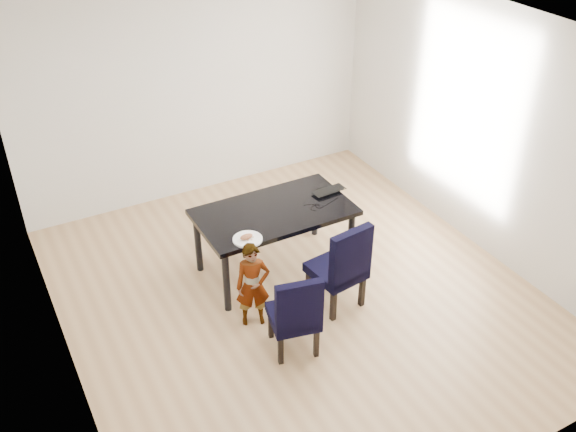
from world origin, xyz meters
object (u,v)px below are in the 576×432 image
plate (248,239)px  chair_right (336,263)px  dining_table (274,240)px  child (253,285)px  laptop (326,189)px  chair_left (293,310)px

plate → chair_right: bearing=-30.0°
dining_table → child: 0.87m
dining_table → chair_right: bearing=-70.4°
plate → laptop: bearing=21.0°
dining_table → chair_left: bearing=-109.4°
dining_table → laptop: laptop is taller
chair_left → child: size_ratio=0.98×
child → plate: (0.10, 0.30, 0.31)m
child → plate: size_ratio=3.13×
chair_left → child: 0.51m
chair_left → laptop: bearing=61.3°
plate → laptop: laptop is taller
child → laptop: child is taller
dining_table → chair_left: size_ratio=1.82×
chair_right → chair_left: bearing=-159.9°
dining_table → plate: (-0.47, -0.35, 0.38)m
dining_table → laptop: 0.79m
chair_right → plate: size_ratio=3.39×
laptop → dining_table: bearing=4.5°
dining_table → child: bearing=-131.1°
plate → laptop: size_ratio=0.78×
dining_table → plate: plate is taller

